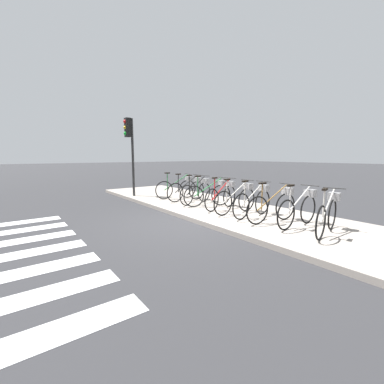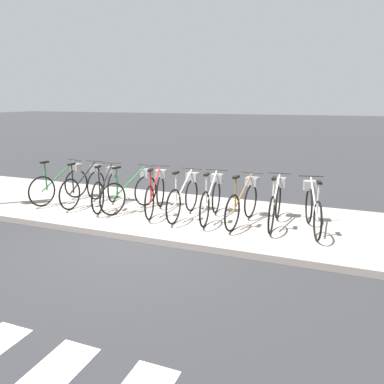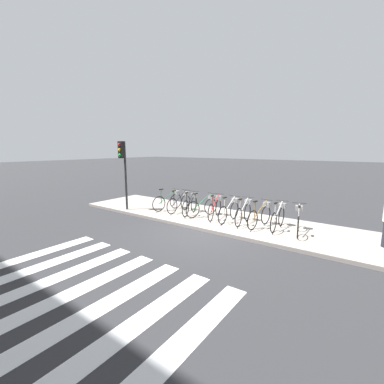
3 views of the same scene
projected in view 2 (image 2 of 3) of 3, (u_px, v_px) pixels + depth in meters
The scene contains 12 objects.
ground_plane at pixel (138, 242), 6.77m from camera, with size 120.00×120.00×0.00m, color #2D2D30.
sidewalk at pixel (174, 215), 8.19m from camera, with size 14.19×3.18×0.12m.
parked_bicycle_0 at pixel (63, 183), 8.97m from camera, with size 0.54×1.64×1.03m.
parked_bicycle_1 at pixel (86, 185), 8.76m from camera, with size 0.46×1.67×1.03m.
parked_bicycle_2 at pixel (107, 187), 8.49m from camera, with size 0.56×1.63×1.03m.
parked_bicycle_3 at pixel (133, 190), 8.28m from camera, with size 0.63×1.61×1.03m.
parked_bicycle_4 at pixel (156, 192), 8.11m from camera, with size 0.54×1.64×1.03m.
parked_bicycle_5 at pixel (185, 195), 7.81m from camera, with size 0.46×1.67×1.03m.
parked_bicycle_6 at pixel (212, 197), 7.65m from camera, with size 0.46×1.67×1.03m.
parked_bicycle_7 at pixel (244, 201), 7.37m from camera, with size 0.46×1.66×1.03m.
parked_bicycle_8 at pixel (276, 202), 7.28m from camera, with size 0.46×1.67×1.03m.
parked_bicycle_9 at pixel (313, 206), 6.98m from camera, with size 0.54×1.64×1.03m.
Camera 2 is at (3.22, -5.56, 2.51)m, focal length 35.00 mm.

